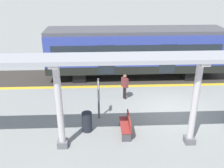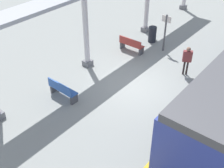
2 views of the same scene
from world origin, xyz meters
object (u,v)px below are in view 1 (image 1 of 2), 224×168
canopy_pillar_second (59,106)px  passenger_waiting_near_edge (125,84)px  platform_info_sign (99,95)px  canopy_pillar_third (195,103)px  train_near_carriage (135,52)px  trash_bin (87,122)px  bench_near_end (126,125)px

canopy_pillar_second → passenger_waiting_near_edge: bearing=145.3°
canopy_pillar_second → platform_info_sign: (-2.30, 1.58, -0.65)m
canopy_pillar_third → passenger_waiting_near_edge: canopy_pillar_third is taller
train_near_carriage → canopy_pillar_second: 9.09m
canopy_pillar_third → trash_bin: size_ratio=4.00×
bench_near_end → canopy_pillar_third: bearing=71.7°
bench_near_end → platform_info_sign: platform_info_sign is taller
train_near_carriage → platform_info_sign: 6.35m
bench_near_end → trash_bin: size_ratio=1.54×
canopy_pillar_third → passenger_waiting_near_edge: 5.22m
passenger_waiting_near_edge → platform_info_sign: bearing=-35.1°
canopy_pillar_third → bench_near_end: bearing=-108.3°
bench_near_end → trash_bin: trash_bin is taller
trash_bin → passenger_waiting_near_edge: passenger_waiting_near_edge is taller
trash_bin → canopy_pillar_third: bearing=75.7°
train_near_carriage → bench_near_end: train_near_carriage is taller
trash_bin → passenger_waiting_near_edge: (-3.31, 2.09, 0.49)m
train_near_carriage → platform_info_sign: bearing=-23.8°
trash_bin → platform_info_sign: platform_info_sign is taller
train_near_carriage → trash_bin: bearing=-24.2°
trash_bin → passenger_waiting_near_edge: bearing=147.8°
canopy_pillar_third → bench_near_end: canopy_pillar_third is taller
train_near_carriage → passenger_waiting_near_edge: train_near_carriage is taller
canopy_pillar_second → bench_near_end: 3.38m
canopy_pillar_second → canopy_pillar_third: (0.00, 5.59, 0.00)m
platform_info_sign → passenger_waiting_near_edge: (-2.18, 1.53, -0.35)m
train_near_carriage → bench_near_end: bearing=-10.0°
canopy_pillar_second → passenger_waiting_near_edge: 5.54m
passenger_waiting_near_edge → trash_bin: bearing=-32.2°
trash_bin → canopy_pillar_second: bearing=-41.1°
bench_near_end → platform_info_sign: bearing=-137.3°
canopy_pillar_second → trash_bin: bearing=138.9°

